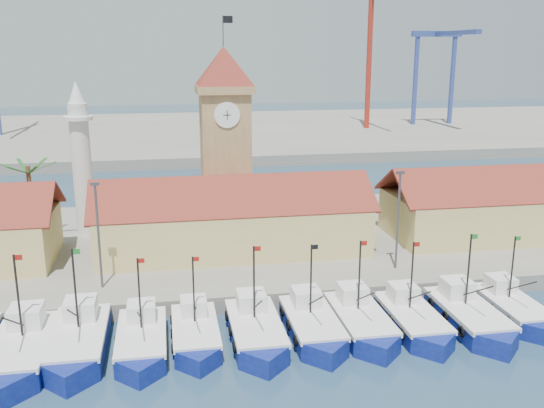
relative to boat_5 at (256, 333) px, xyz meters
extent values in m
plane|color=navy|center=(0.31, -2.74, -0.78)|extent=(400.00, 400.00, 0.00)
cube|color=gray|center=(0.31, 21.26, -0.03)|extent=(140.00, 32.00, 1.50)
cube|color=gray|center=(0.31, 107.26, 0.22)|extent=(240.00, 80.00, 2.00)
cube|color=navy|center=(-16.28, 0.12, -0.24)|extent=(3.81, 8.62, 1.96)
cube|color=navy|center=(-16.28, -4.19, -0.24)|extent=(3.81, 3.81, 1.96)
cube|color=silver|center=(-16.28, 0.12, 0.74)|extent=(3.88, 8.85, 0.38)
cube|color=silver|center=(-16.28, 2.27, 1.61)|extent=(2.28, 2.39, 1.52)
cylinder|color=black|center=(-16.28, 0.66, 3.79)|extent=(0.15, 0.15, 6.09)
cube|color=#A5140F|center=(-16.01, 0.66, 6.61)|extent=(0.54, 0.02, 0.38)
cube|color=navy|center=(-12.64, 0.84, -0.24)|extent=(3.78, 8.56, 1.94)
cube|color=navy|center=(-12.64, -3.44, -0.24)|extent=(3.78, 3.78, 1.94)
cube|color=silver|center=(-12.64, 0.84, 0.73)|extent=(3.86, 8.80, 0.38)
cube|color=silver|center=(-12.64, 2.98, 1.59)|extent=(2.27, 2.38, 1.51)
cylinder|color=black|center=(-12.64, 1.38, 3.75)|extent=(0.15, 0.15, 6.05)
cube|color=#197226|center=(-12.37, 1.38, 6.56)|extent=(0.54, 0.02, 0.38)
cube|color=navy|center=(-8.23, 0.37, -0.30)|extent=(3.39, 7.67, 1.74)
cube|color=navy|center=(-8.23, -3.46, -0.30)|extent=(3.39, 3.39, 1.74)
cube|color=silver|center=(-8.23, 0.37, 0.57)|extent=(3.46, 7.89, 0.34)
cube|color=silver|center=(-8.23, 2.29, 1.35)|extent=(2.03, 2.13, 1.36)
cylinder|color=black|center=(-8.23, 0.86, 3.29)|extent=(0.14, 0.14, 5.43)
cube|color=#A5140F|center=(-7.99, 0.86, 5.81)|extent=(0.48, 0.02, 0.34)
cube|color=navy|center=(-4.39, 0.87, -0.32)|extent=(3.25, 7.35, 1.67)
cube|color=navy|center=(-4.39, -2.80, -0.32)|extent=(3.25, 3.25, 1.67)
cube|color=silver|center=(-4.39, 0.87, 0.52)|extent=(3.31, 7.55, 0.32)
cube|color=silver|center=(-4.39, 2.71, 1.26)|extent=(1.95, 2.04, 1.30)
cylinder|color=black|center=(-4.39, 1.34, 3.11)|extent=(0.13, 0.13, 5.19)
cube|color=#A5140F|center=(-4.15, 1.34, 5.52)|extent=(0.46, 0.02, 0.32)
cube|color=navy|center=(0.00, 0.41, -0.27)|extent=(3.59, 8.11, 1.84)
cube|color=navy|center=(0.00, -3.65, -0.27)|extent=(3.58, 3.58, 1.84)
cube|color=silver|center=(0.00, 0.41, 0.65)|extent=(3.66, 8.34, 0.36)
cube|color=silver|center=(0.00, 2.43, 1.47)|extent=(2.15, 2.25, 1.43)
cylinder|color=black|center=(0.00, 0.92, 3.52)|extent=(0.14, 0.14, 5.74)
cube|color=#A5140F|center=(0.26, 0.92, 6.18)|extent=(0.51, 0.02, 0.36)
cube|color=navy|center=(4.32, 0.58, -0.28)|extent=(3.49, 7.90, 1.80)
cube|color=navy|center=(4.32, -3.37, -0.28)|extent=(3.49, 3.49, 1.80)
cube|color=silver|center=(4.32, 0.58, 0.61)|extent=(3.56, 8.12, 0.35)
cube|color=silver|center=(4.32, 2.56, 1.41)|extent=(2.09, 2.19, 1.40)
cylinder|color=black|center=(4.32, 1.08, 3.41)|extent=(0.14, 0.14, 5.59)
cube|color=black|center=(4.57, 1.08, 6.00)|extent=(0.50, 0.02, 0.35)
cube|color=navy|center=(8.10, 0.59, -0.28)|extent=(3.53, 7.98, 1.81)
cube|color=navy|center=(8.10, -3.40, -0.28)|extent=(3.53, 3.53, 1.81)
cube|color=silver|center=(8.10, 0.59, 0.63)|extent=(3.60, 8.21, 0.35)
cube|color=silver|center=(8.10, 2.58, 1.43)|extent=(2.12, 2.22, 1.41)
cylinder|color=black|center=(8.10, 1.09, 3.45)|extent=(0.14, 0.14, 5.65)
cube|color=#A5140F|center=(8.35, 1.09, 6.07)|extent=(0.50, 0.02, 0.35)
cube|color=navy|center=(12.15, 0.21, -0.29)|extent=(3.43, 7.75, 1.76)
cube|color=navy|center=(12.15, -3.67, -0.29)|extent=(3.43, 3.43, 1.76)
cube|color=silver|center=(12.15, 0.21, 0.59)|extent=(3.50, 7.97, 0.34)
cube|color=silver|center=(12.15, 2.14, 1.37)|extent=(2.06, 2.15, 1.37)
cylinder|color=black|center=(12.15, 0.69, 3.33)|extent=(0.14, 0.14, 5.48)
cube|color=#A5140F|center=(12.39, 0.69, 5.87)|extent=(0.49, 0.02, 0.34)
cube|color=navy|center=(16.63, -0.12, -0.26)|extent=(3.66, 8.29, 1.88)
cube|color=navy|center=(16.63, -4.27, -0.26)|extent=(3.66, 3.66, 1.88)
cube|color=silver|center=(16.63, -0.12, 0.68)|extent=(3.74, 8.52, 0.37)
cube|color=silver|center=(16.63, 1.95, 1.52)|extent=(2.20, 2.30, 1.46)
cylinder|color=black|center=(16.63, 0.40, 3.61)|extent=(0.15, 0.15, 5.86)
cube|color=#197226|center=(16.89, 0.40, 6.33)|extent=(0.52, 0.02, 0.37)
cube|color=navy|center=(20.88, 0.79, -0.31)|extent=(3.32, 7.52, 1.71)
cube|color=navy|center=(20.88, -2.97, -0.31)|extent=(3.32, 3.32, 1.71)
cube|color=silver|center=(20.88, 0.79, 0.55)|extent=(3.39, 7.73, 0.33)
cube|color=silver|center=(20.88, 2.67, 1.30)|extent=(1.99, 2.09, 1.33)
cylinder|color=black|center=(20.88, 1.26, 3.20)|extent=(0.13, 0.13, 5.32)
cube|color=#197226|center=(21.12, 1.26, 5.67)|extent=(0.47, 0.02, 0.33)
cube|color=#D1C273|center=(0.31, 17.26, 2.97)|extent=(26.00, 10.00, 4.50)
cube|color=maroon|center=(0.31, 14.76, 6.72)|extent=(27.04, 5.13, 3.21)
cube|color=maroon|center=(0.31, 19.76, 6.72)|extent=(27.04, 5.13, 3.21)
cube|color=#D1C273|center=(32.31, 17.26, 2.97)|extent=(30.00, 10.00, 4.50)
cube|color=maroon|center=(32.31, 19.76, 6.72)|extent=(31.20, 5.13, 3.21)
cube|color=tan|center=(0.31, 23.26, 8.22)|extent=(5.00, 5.00, 15.00)
cube|color=tan|center=(0.31, 23.26, 16.12)|extent=(5.80, 5.80, 0.80)
pyramid|color=maroon|center=(0.31, 23.26, 18.42)|extent=(5.80, 5.80, 4.00)
cylinder|color=white|center=(0.31, 20.71, 13.72)|extent=(2.60, 0.15, 2.60)
cube|color=black|center=(0.31, 20.63, 13.72)|extent=(0.08, 0.02, 1.00)
cube|color=black|center=(0.31, 20.63, 13.72)|extent=(0.80, 0.02, 0.08)
cylinder|color=#3F3F44|center=(0.31, 23.26, 21.92)|extent=(0.10, 0.10, 3.00)
cube|color=black|center=(0.81, 23.26, 23.02)|extent=(1.00, 0.03, 0.70)
cylinder|color=silver|center=(-14.69, 25.26, 7.72)|extent=(2.00, 2.00, 14.00)
cylinder|color=silver|center=(-14.69, 25.26, 13.22)|extent=(3.00, 3.00, 0.40)
cone|color=silver|center=(-14.69, 25.26, 15.82)|extent=(1.80, 1.80, 2.40)
cylinder|color=brown|center=(-19.69, 23.26, 4.72)|extent=(0.44, 0.44, 8.00)
cube|color=#1E5A1F|center=(-18.29, 23.26, 8.52)|extent=(2.80, 0.35, 1.18)
cube|color=#1E5A1F|center=(-18.99, 24.48, 8.52)|extent=(1.71, 2.60, 1.18)
cube|color=#1E5A1F|center=(-20.39, 24.48, 8.52)|extent=(1.71, 2.60, 1.18)
cube|color=#1E5A1F|center=(-21.09, 23.26, 8.52)|extent=(2.80, 0.35, 1.18)
cube|color=#1E5A1F|center=(-20.39, 22.05, 8.52)|extent=(1.71, 2.60, 1.18)
cube|color=#1E5A1F|center=(-18.99, 22.05, 8.52)|extent=(1.71, 2.60, 1.18)
cylinder|color=#3F3F44|center=(-11.69, 9.26, 5.22)|extent=(0.20, 0.20, 9.00)
cube|color=#3F3F44|center=(-11.69, 9.26, 9.62)|extent=(0.70, 0.25, 0.25)
cylinder|color=#3F3F44|center=(14.31, 9.26, 5.22)|extent=(0.20, 0.20, 9.00)
cube|color=#3F3F44|center=(14.31, 9.26, 9.62)|extent=(0.70, 0.25, 0.25)
cube|color=#A32619|center=(43.12, 102.26, 18.01)|extent=(1.00, 1.00, 33.59)
cube|color=#304594|center=(57.31, 107.26, 12.22)|extent=(0.90, 0.90, 22.00)
cube|color=#304594|center=(67.31, 107.26, 12.22)|extent=(0.90, 0.90, 22.00)
cube|color=#304594|center=(62.31, 107.26, 23.72)|extent=(13.00, 1.40, 1.40)
cube|color=#304594|center=(62.31, 97.26, 23.72)|extent=(1.40, 22.00, 1.00)
camera|label=1|loc=(-6.02, -40.10, 20.20)|focal=40.00mm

